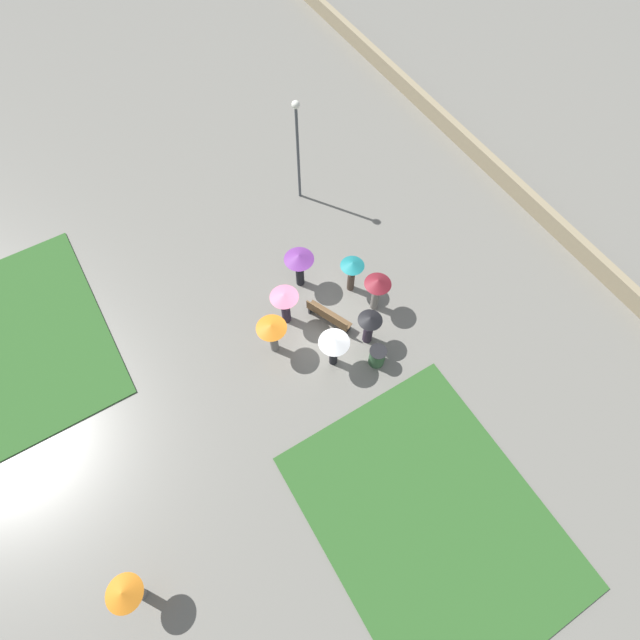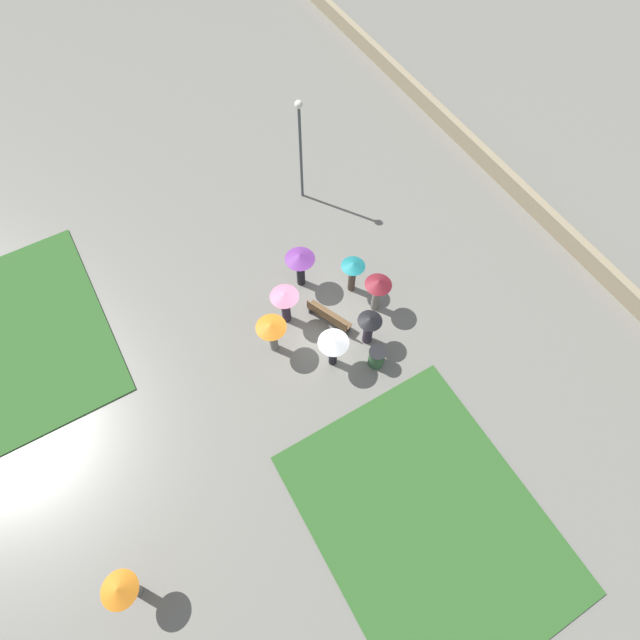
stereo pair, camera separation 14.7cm
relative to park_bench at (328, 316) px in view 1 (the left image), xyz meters
name	(u,v)px [view 1 (the left image)]	position (x,y,z in m)	size (l,w,h in m)	color
ground_plane	(330,324)	(-0.11, 0.00, -0.47)	(90.00, 90.00, 0.00)	slate
lawn_patch_near	(431,520)	(-7.88, 0.97, -0.44)	(8.65, 6.82, 0.06)	#2D5B26
parapet_wall	(538,209)	(-0.11, -10.74, -0.06)	(45.00, 0.35, 0.83)	gray
park_bench	(328,316)	(0.00, 0.00, 0.00)	(1.87, 1.14, 0.90)	brown
lamp_post	(297,140)	(6.31, -2.38, 2.66)	(0.32, 0.32, 4.95)	#474C51
trash_bin	(377,356)	(-2.37, -0.65, -0.01)	(0.64, 0.64, 0.91)	#335638
crowd_person_black	(369,325)	(-1.40, -0.88, 0.62)	(0.90, 0.90, 1.68)	#2D2333
crowd_person_purple	(299,262)	(2.17, 0.00, 0.97)	(1.16, 1.16, 1.88)	black
crowd_person_white	(334,344)	(-1.53, 0.72, 0.98)	(1.11, 1.11, 1.87)	black
crowd_person_maroon	(377,287)	(-0.32, -1.94, 0.94)	(1.02, 1.02, 1.88)	slate
crowd_person_orange	(272,331)	(0.08, 2.32, 0.89)	(1.11, 1.11, 1.82)	slate
crowd_person_teal	(352,270)	(0.90, -1.61, 0.79)	(0.93, 0.93, 1.75)	#47382D
crowd_person_pink	(285,302)	(0.96, 1.32, 0.85)	(1.07, 1.07, 1.86)	#2D2333
lone_walker_far_path	(127,594)	(-5.08, 9.64, 0.96)	(1.05, 1.05, 1.87)	slate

